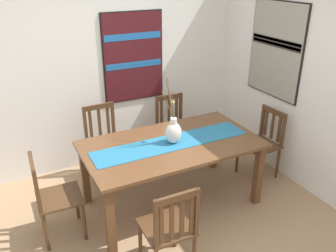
# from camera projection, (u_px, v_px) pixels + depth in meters

# --- Properties ---
(ground_plane) EXTENTS (6.40, 6.40, 0.03)m
(ground_plane) POSITION_uv_depth(u_px,v_px,m) (176.00, 236.00, 3.61)
(ground_plane) COLOR #A37F5B
(wall_back) EXTENTS (6.40, 0.12, 2.70)m
(wall_back) POSITION_uv_depth(u_px,v_px,m) (109.00, 63.00, 4.55)
(wall_back) COLOR silver
(wall_back) RESTS_ON ground_plane
(wall_side) EXTENTS (0.12, 6.40, 2.70)m
(wall_side) POSITION_uv_depth(u_px,v_px,m) (329.00, 83.00, 3.81)
(wall_side) COLOR silver
(wall_side) RESTS_ON ground_plane
(dining_table) EXTENTS (1.89, 1.05, 0.77)m
(dining_table) POSITION_uv_depth(u_px,v_px,m) (171.00, 151.00, 3.84)
(dining_table) COLOR brown
(dining_table) RESTS_ON ground_plane
(table_runner) EXTENTS (1.74, 0.36, 0.01)m
(table_runner) POSITION_uv_depth(u_px,v_px,m) (172.00, 143.00, 3.79)
(table_runner) COLOR #236B93
(table_runner) RESTS_ON dining_table
(centerpiece_vase) EXTENTS (0.22, 0.24, 0.76)m
(centerpiece_vase) POSITION_uv_depth(u_px,v_px,m) (173.00, 131.00, 3.74)
(centerpiece_vase) COLOR silver
(centerpiece_vase) RESTS_ON dining_table
(chair_0) EXTENTS (0.44, 0.44, 0.88)m
(chair_0) POSITION_uv_depth(u_px,v_px,m) (263.00, 142.00, 4.47)
(chair_0) COLOR #4C301C
(chair_0) RESTS_ON ground_plane
(chair_1) EXTENTS (0.43, 0.43, 0.90)m
(chair_1) POSITION_uv_depth(u_px,v_px,m) (173.00, 128.00, 4.85)
(chair_1) COLOR #4C301C
(chair_1) RESTS_ON ground_plane
(chair_2) EXTENTS (0.43, 0.43, 0.90)m
(chair_2) POSITION_uv_depth(u_px,v_px,m) (169.00, 228.00, 3.00)
(chair_2) COLOR #4C301C
(chair_2) RESTS_ON ground_plane
(chair_3) EXTENTS (0.44, 0.44, 0.90)m
(chair_3) POSITION_uv_depth(u_px,v_px,m) (53.00, 196.00, 3.41)
(chair_3) COLOR #4C301C
(chair_3) RESTS_ON ground_plane
(chair_4) EXTENTS (0.43, 0.43, 0.96)m
(chair_4) POSITION_uv_depth(u_px,v_px,m) (104.00, 143.00, 4.40)
(chair_4) COLOR #4C301C
(chair_4) RESTS_ON ground_plane
(painting_on_back_wall) EXTENTS (0.83, 0.05, 1.16)m
(painting_on_back_wall) POSITION_uv_depth(u_px,v_px,m) (133.00, 57.00, 4.60)
(painting_on_back_wall) COLOR black
(painting_on_side_wall) EXTENTS (0.05, 0.88, 1.16)m
(painting_on_side_wall) POSITION_uv_depth(u_px,v_px,m) (276.00, 50.00, 4.33)
(painting_on_side_wall) COLOR black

